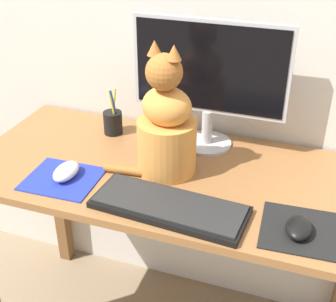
% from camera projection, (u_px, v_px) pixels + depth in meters
% --- Properties ---
extents(desk, '(1.28, 0.59, 0.76)m').
position_uv_depth(desk, '(170.00, 201.00, 1.52)').
color(desk, brown).
rests_on(desk, ground_plane).
extents(monitor, '(0.50, 0.17, 0.43)m').
position_uv_depth(monitor, '(209.00, 76.00, 1.48)').
color(monitor, '#B2B2B7').
rests_on(monitor, desk).
extents(keyboard, '(0.44, 0.19, 0.02)m').
position_uv_depth(keyboard, '(169.00, 206.00, 1.28)').
color(keyboard, black).
rests_on(keyboard, desk).
extents(mousepad_left, '(0.22, 0.19, 0.00)m').
position_uv_depth(mousepad_left, '(63.00, 179.00, 1.41)').
color(mousepad_left, '#1E2D9E').
rests_on(mousepad_left, desk).
extents(mousepad_right, '(0.23, 0.21, 0.00)m').
position_uv_depth(mousepad_right, '(305.00, 231.00, 1.20)').
color(mousepad_right, black).
rests_on(mousepad_right, desk).
extents(computer_mouse_left, '(0.06, 0.11, 0.04)m').
position_uv_depth(computer_mouse_left, '(66.00, 171.00, 1.41)').
color(computer_mouse_left, white).
rests_on(computer_mouse_left, mousepad_left).
extents(computer_mouse_right, '(0.07, 0.10, 0.03)m').
position_uv_depth(computer_mouse_right, '(299.00, 228.00, 1.18)').
color(computer_mouse_right, black).
rests_on(computer_mouse_right, mousepad_right).
extents(cat, '(0.29, 0.22, 0.41)m').
position_uv_depth(cat, '(166.00, 127.00, 1.38)').
color(cat, '#D6893D').
rests_on(cat, desk).
extents(pen_cup, '(0.07, 0.07, 0.17)m').
position_uv_depth(pen_cup, '(113.00, 122.00, 1.65)').
color(pen_cup, black).
rests_on(pen_cup, desk).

